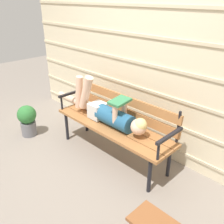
# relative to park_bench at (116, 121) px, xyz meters

# --- Properties ---
(ground_plane) EXTENTS (12.00, 12.00, 0.00)m
(ground_plane) POSITION_rel_park_bench_xyz_m (0.00, -0.20, -0.50)
(ground_plane) COLOR gray
(house_siding) EXTENTS (4.65, 0.08, 2.37)m
(house_siding) POSITION_rel_park_bench_xyz_m (0.00, 0.46, 0.68)
(house_siding) COLOR beige
(house_siding) RESTS_ON ground
(park_bench) EXTENTS (1.73, 0.49, 0.85)m
(park_bench) POSITION_rel_park_bench_xyz_m (0.00, 0.00, 0.00)
(park_bench) COLOR #9E6638
(park_bench) RESTS_ON ground
(reclining_person) EXTENTS (1.77, 0.26, 0.58)m
(reclining_person) POSITION_rel_park_bench_xyz_m (-0.11, -0.07, 0.12)
(reclining_person) COLOR #23567A
(potted_plant) EXTENTS (0.28, 0.28, 0.49)m
(potted_plant) POSITION_rel_park_bench_xyz_m (-1.29, -0.60, -0.24)
(potted_plant) COLOR slate
(potted_plant) RESTS_ON ground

